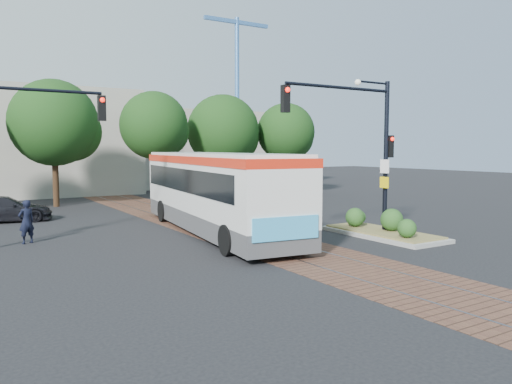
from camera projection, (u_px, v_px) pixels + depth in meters
ground at (270, 244)px, 18.51m from camera, size 120.00×120.00×0.00m
trackbed at (220, 229)px, 21.90m from camera, size 3.60×40.00×0.02m
tree_row at (148, 128)px, 32.62m from camera, size 26.40×5.60×7.67m
warehouses at (78, 145)px, 42.23m from camera, size 40.00×13.00×8.00m
crane at (237, 83)px, 55.80m from camera, size 8.00×0.50×18.00m
city_bus at (215, 188)px, 20.91m from camera, size 4.14×12.73×3.35m
traffic_island at (381, 228)px, 20.26m from camera, size 2.20×5.20×1.13m
signal_pole_main at (364, 132)px, 19.49m from camera, size 5.49×0.46×6.00m
signal_pole_left at (4, 139)px, 17.16m from camera, size 4.99×0.34×6.00m
officer at (26, 222)px, 18.52m from camera, size 0.70×0.58×1.64m
parked_car at (4, 209)px, 23.98m from camera, size 4.50×2.30×1.25m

